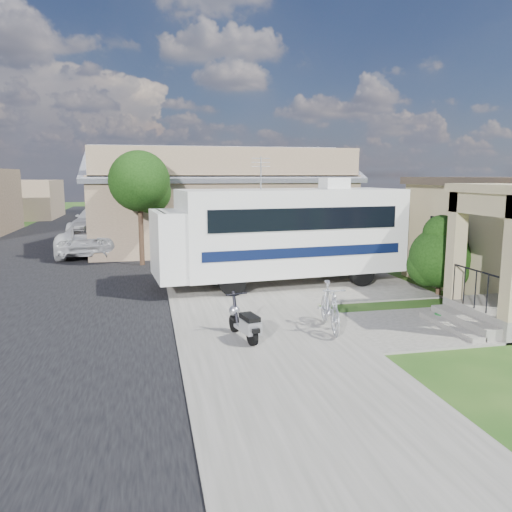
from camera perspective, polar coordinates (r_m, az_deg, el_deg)
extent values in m
plane|color=#193F11|center=(12.43, 4.74, -7.67)|extent=(120.00, 120.00, 0.00)
cube|color=black|center=(22.03, -22.49, -0.87)|extent=(9.00, 80.00, 0.02)
cube|color=#5F5E55|center=(21.81, -5.46, -0.25)|extent=(4.00, 80.00, 0.06)
cube|color=#5F5E55|center=(17.02, 5.17, -2.96)|extent=(7.00, 6.00, 0.05)
cube|color=#5F5E55|center=(12.75, 19.23, -7.61)|extent=(4.00, 3.00, 0.05)
cube|color=black|center=(16.80, 20.22, 2.15)|extent=(0.04, 1.10, 1.20)
cube|color=#5F5E55|center=(13.41, 26.20, -6.23)|extent=(1.60, 2.40, 0.50)
cube|color=#5F5E55|center=(12.85, 22.65, -7.06)|extent=(0.40, 2.16, 0.32)
cube|color=#5F5E55|center=(12.68, 21.31, -7.57)|extent=(0.35, 2.16, 0.16)
cube|color=tan|center=(13.55, 21.93, 1.11)|extent=(0.35, 0.35, 2.70)
cube|color=tan|center=(12.61, 24.84, 5.41)|extent=(0.35, 2.40, 0.50)
cylinder|color=black|center=(12.72, 23.92, -1.56)|extent=(0.04, 1.70, 0.04)
cube|color=#79644C|center=(25.67, -4.36, 5.17)|extent=(12.00, 8.00, 3.60)
cube|color=#565761|center=(23.63, -3.75, 10.53)|extent=(12.50, 4.40, 1.78)
cube|color=#565761|center=(27.59, -5.00, 10.32)|extent=(12.50, 4.40, 1.78)
cube|color=#565761|center=(25.64, -4.45, 11.98)|extent=(12.50, 0.50, 0.22)
cube|color=#79644C|center=(21.76, -3.00, 10.65)|extent=(11.76, 0.20, 1.30)
cube|color=#79644C|center=(46.84, -26.56, 5.81)|extent=(8.00, 7.00, 3.20)
cylinder|color=#312016|center=(20.47, -13.01, 3.30)|extent=(0.20, 0.20, 3.15)
sphere|color=black|center=(20.37, -13.20, 8.34)|extent=(2.40, 2.40, 2.40)
sphere|color=black|center=(20.58, -12.02, 7.13)|extent=(1.68, 1.68, 1.68)
cylinder|color=#312016|center=(30.43, -12.81, 5.30)|extent=(0.20, 0.20, 3.29)
sphere|color=black|center=(30.37, -12.93, 8.84)|extent=(2.40, 2.40, 2.40)
sphere|color=black|center=(30.57, -12.14, 7.99)|extent=(1.68, 1.68, 1.68)
cylinder|color=#312016|center=(39.42, -12.70, 5.95)|extent=(0.20, 0.20, 3.01)
sphere|color=black|center=(39.37, -12.79, 8.45)|extent=(2.40, 2.40, 2.40)
sphere|color=black|center=(39.57, -12.18, 7.85)|extent=(1.68, 1.68, 1.68)
cube|color=silver|center=(16.45, 3.98, 2.94)|extent=(7.46, 3.30, 2.69)
cube|color=silver|center=(15.45, -10.05, 1.25)|extent=(1.07, 2.53, 2.07)
cube|color=black|center=(15.36, -10.80, 3.32)|extent=(0.28, 2.19, 0.93)
cube|color=black|center=(15.20, 5.84, 4.23)|extent=(6.13, 0.65, 0.67)
cube|color=black|center=(17.62, 2.40, 4.95)|extent=(6.13, 0.65, 0.67)
cube|color=black|center=(15.33, 5.78, 0.43)|extent=(6.48, 0.68, 0.31)
cube|color=black|center=(17.72, 2.38, 1.66)|extent=(6.48, 0.68, 0.31)
cube|color=silver|center=(17.00, 8.94, 8.23)|extent=(0.90, 0.80, 0.36)
cylinder|color=#B3B4BB|center=(15.99, 0.57, 9.47)|extent=(0.04, 0.04, 1.03)
cylinder|color=black|center=(14.87, -2.75, -2.97)|extent=(0.85, 0.37, 0.83)
cylinder|color=black|center=(17.03, -4.77, -1.43)|extent=(0.85, 0.37, 0.83)
cylinder|color=black|center=(16.52, 11.95, -1.93)|extent=(0.85, 0.37, 0.83)
cylinder|color=black|center=(18.49, 8.44, -0.65)|extent=(0.85, 0.37, 0.83)
cylinder|color=#312016|center=(16.00, 20.14, -3.03)|extent=(0.15, 0.15, 0.73)
sphere|color=black|center=(15.86, 20.31, -0.15)|extent=(1.82, 1.82, 1.82)
sphere|color=black|center=(16.23, 20.95, 1.32)|extent=(1.45, 1.45, 1.45)
sphere|color=black|center=(15.91, 19.07, -1.05)|extent=(1.27, 1.27, 1.27)
sphere|color=black|center=(15.79, 21.32, -1.58)|extent=(1.09, 1.09, 1.09)
sphere|color=black|center=(15.76, 20.45, 2.46)|extent=(1.09, 1.09, 1.09)
cylinder|color=black|center=(10.62, -0.42, -9.13)|extent=(0.19, 0.42, 0.40)
cylinder|color=black|center=(11.50, -2.49, -7.68)|extent=(0.19, 0.42, 0.40)
cube|color=#B3B4BB|center=(11.00, -1.41, -8.17)|extent=(0.38, 0.55, 0.07)
cube|color=#B3B4BB|center=(10.64, -0.63, -8.05)|extent=(0.41, 0.56, 0.27)
cube|color=black|center=(10.63, -0.73, -7.04)|extent=(0.39, 0.60, 0.11)
cube|color=black|center=(10.44, -0.12, -8.48)|extent=(0.20, 0.21, 0.09)
cylinder|color=black|center=(11.34, -2.38, -5.99)|extent=(0.14, 0.32, 0.76)
sphere|color=#B3B4BB|center=(11.42, -2.50, -6.23)|extent=(0.26, 0.26, 0.26)
sphere|color=black|center=(11.48, -2.64, -6.14)|extent=(0.11, 0.11, 0.11)
cylinder|color=black|center=(11.19, -2.25, -4.36)|extent=(0.50, 0.14, 0.03)
cube|color=black|center=(11.47, -2.49, -7.15)|extent=(0.18, 0.28, 0.05)
imported|color=#B3B4BB|center=(11.70, 8.44, -6.01)|extent=(0.76, 1.88, 1.10)
imported|color=silver|center=(24.24, -18.40, 2.03)|extent=(2.64, 5.56, 1.53)
imported|color=silver|center=(31.13, -17.27, 3.87)|extent=(3.67, 6.74, 1.85)
cylinder|color=#136222|center=(13.41, 20.44, -6.61)|extent=(0.34, 0.34, 0.15)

